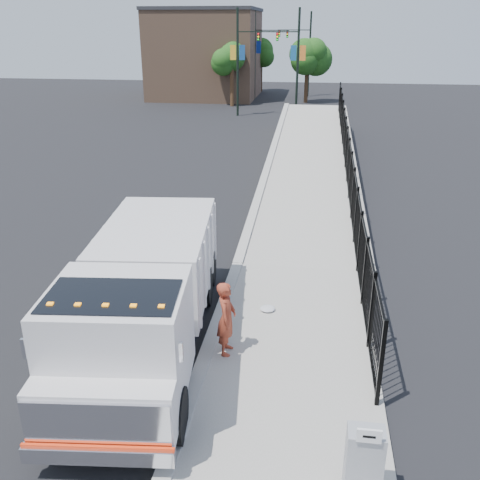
# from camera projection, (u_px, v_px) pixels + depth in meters

# --- Properties ---
(ground) EXTENTS (120.00, 120.00, 0.00)m
(ground) POSITION_uv_depth(u_px,v_px,m) (213.00, 339.00, 12.51)
(ground) COLOR black
(ground) RESTS_ON ground
(sidewalk) EXTENTS (3.55, 12.00, 0.12)m
(sidewalk) POSITION_uv_depth(u_px,v_px,m) (291.00, 399.00, 10.40)
(sidewalk) COLOR #9E998E
(sidewalk) RESTS_ON ground
(curb) EXTENTS (0.30, 12.00, 0.16)m
(curb) POSITION_uv_depth(u_px,v_px,m) (194.00, 389.00, 10.64)
(curb) COLOR #ADAAA3
(curb) RESTS_ON ground
(ramp) EXTENTS (3.95, 24.06, 3.19)m
(ramp) POSITION_uv_depth(u_px,v_px,m) (314.00, 170.00, 26.91)
(ramp) COLOR #9E998E
(ramp) RESTS_ON ground
(iron_fence) EXTENTS (0.10, 28.00, 1.80)m
(iron_fence) POSITION_uv_depth(u_px,v_px,m) (347.00, 174.00, 22.72)
(iron_fence) COLOR black
(iron_fence) RESTS_ON ground
(truck) EXTENTS (3.19, 7.89, 2.63)m
(truck) POSITION_uv_depth(u_px,v_px,m) (143.00, 294.00, 11.43)
(truck) COLOR black
(truck) RESTS_ON ground
(worker) EXTENTS (0.41, 0.62, 1.69)m
(worker) POSITION_uv_depth(u_px,v_px,m) (226.00, 318.00, 11.48)
(worker) COLOR #983823
(worker) RESTS_ON sidewalk
(utility_cabinet) EXTENTS (0.55, 0.40, 1.25)m
(utility_cabinet) POSITION_uv_depth(u_px,v_px,m) (363.00, 464.00, 7.96)
(utility_cabinet) COLOR gray
(utility_cabinet) RESTS_ON sidewalk
(arrow_sign) EXTENTS (0.35, 0.04, 0.22)m
(arrow_sign) POSITION_uv_depth(u_px,v_px,m) (369.00, 436.00, 7.48)
(arrow_sign) COLOR white
(arrow_sign) RESTS_ON utility_cabinet
(debris) EXTENTS (0.39, 0.39, 0.10)m
(debris) POSITION_uv_depth(u_px,v_px,m) (267.00, 308.00, 13.49)
(debris) COLOR silver
(debris) RESTS_ON sidewalk
(light_pole_0) EXTENTS (3.77, 0.22, 8.00)m
(light_pole_0) POSITION_uv_depth(u_px,v_px,m) (241.00, 59.00, 41.27)
(light_pole_0) COLOR black
(light_pole_0) RESTS_ON ground
(light_pole_1) EXTENTS (3.78, 0.22, 8.00)m
(light_pole_1) POSITION_uv_depth(u_px,v_px,m) (294.00, 59.00, 40.76)
(light_pole_1) COLOR black
(light_pole_1) RESTS_ON ground
(light_pole_2) EXTENTS (3.77, 0.22, 8.00)m
(light_pole_2) POSITION_uv_depth(u_px,v_px,m) (258.00, 52.00, 50.71)
(light_pole_2) COLOR black
(light_pole_2) RESTS_ON ground
(light_pole_3) EXTENTS (3.77, 0.22, 8.00)m
(light_pole_3) POSITION_uv_depth(u_px,v_px,m) (306.00, 51.00, 52.82)
(light_pole_3) COLOR black
(light_pole_3) RESTS_ON ground
(tree_0) EXTENTS (2.44, 2.44, 5.22)m
(tree_0) POSITION_uv_depth(u_px,v_px,m) (232.00, 60.00, 46.46)
(tree_0) COLOR #382314
(tree_0) RESTS_ON ground
(tree_1) EXTENTS (2.71, 2.71, 5.36)m
(tree_1) POSITION_uv_depth(u_px,v_px,m) (307.00, 58.00, 48.64)
(tree_1) COLOR #382314
(tree_1) RESTS_ON ground
(tree_2) EXTENTS (2.57, 2.57, 5.29)m
(tree_2) POSITION_uv_depth(u_px,v_px,m) (261.00, 53.00, 56.92)
(tree_2) COLOR #382314
(tree_2) RESTS_ON ground
(building) EXTENTS (10.00, 10.00, 8.00)m
(building) POSITION_uv_depth(u_px,v_px,m) (206.00, 55.00, 52.56)
(building) COLOR #8C664C
(building) RESTS_ON ground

